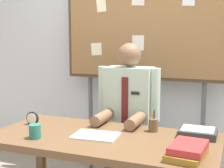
{
  "coord_description": "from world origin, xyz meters",
  "views": [
    {
      "loc": [
        0.87,
        -2.03,
        1.43
      ],
      "look_at": [
        0.0,
        0.17,
        1.08
      ],
      "focal_mm": 52.0,
      "sensor_mm": 36.0,
      "label": 1
    }
  ],
  "objects_px": {
    "desk": "(103,149)",
    "pen_holder": "(153,125)",
    "person": "(128,128)",
    "desk_clock": "(32,119)",
    "open_notebook": "(96,136)",
    "bulletin_board": "(143,26)",
    "paper_tray": "(198,133)",
    "coffee_mug": "(35,131)",
    "book_stack": "(187,151)"
  },
  "relations": [
    {
      "from": "desk",
      "to": "paper_tray",
      "type": "xyz_separation_m",
      "value": [
        0.62,
        0.24,
        0.12
      ]
    },
    {
      "from": "open_notebook",
      "to": "desk_clock",
      "type": "relative_size",
      "value": 2.96
    },
    {
      "from": "person",
      "to": "bulletin_board",
      "type": "xyz_separation_m",
      "value": [
        -0.0,
        0.43,
        0.89
      ]
    },
    {
      "from": "open_notebook",
      "to": "desk_clock",
      "type": "distance_m",
      "value": 0.6
    },
    {
      "from": "person",
      "to": "paper_tray",
      "type": "xyz_separation_m",
      "value": [
        0.62,
        -0.32,
        0.12
      ]
    },
    {
      "from": "bulletin_board",
      "to": "pen_holder",
      "type": "bearing_deg",
      "value": -68.09
    },
    {
      "from": "book_stack",
      "to": "desk_clock",
      "type": "bearing_deg",
      "value": 168.0
    },
    {
      "from": "bulletin_board",
      "to": "desk_clock",
      "type": "bearing_deg",
      "value": -125.08
    },
    {
      "from": "desk_clock",
      "to": "coffee_mug",
      "type": "bearing_deg",
      "value": -52.22
    },
    {
      "from": "desk",
      "to": "book_stack",
      "type": "height_order",
      "value": "book_stack"
    },
    {
      "from": "person",
      "to": "pen_holder",
      "type": "xyz_separation_m",
      "value": [
        0.3,
        -0.32,
        0.14
      ]
    },
    {
      "from": "desk_clock",
      "to": "person",
      "type": "bearing_deg",
      "value": 37.29
    },
    {
      "from": "coffee_mug",
      "to": "open_notebook",
      "type": "bearing_deg",
      "value": 27.26
    },
    {
      "from": "coffee_mug",
      "to": "desk_clock",
      "type": "bearing_deg",
      "value": 127.78
    },
    {
      "from": "bulletin_board",
      "to": "paper_tray",
      "type": "bearing_deg",
      "value": -50.29
    },
    {
      "from": "desk",
      "to": "paper_tray",
      "type": "relative_size",
      "value": 6.16
    },
    {
      "from": "person",
      "to": "coffee_mug",
      "type": "bearing_deg",
      "value": -118.46
    },
    {
      "from": "desk_clock",
      "to": "pen_holder",
      "type": "height_order",
      "value": "pen_holder"
    },
    {
      "from": "person",
      "to": "coffee_mug",
      "type": "relative_size",
      "value": 14.0
    },
    {
      "from": "open_notebook",
      "to": "pen_holder",
      "type": "height_order",
      "value": "pen_holder"
    },
    {
      "from": "pen_holder",
      "to": "person",
      "type": "bearing_deg",
      "value": 133.3
    },
    {
      "from": "bulletin_board",
      "to": "open_notebook",
      "type": "xyz_separation_m",
      "value": [
        -0.05,
        -1.01,
        -0.79
      ]
    },
    {
      "from": "book_stack",
      "to": "desk_clock",
      "type": "height_order",
      "value": "desk_clock"
    },
    {
      "from": "open_notebook",
      "to": "coffee_mug",
      "type": "distance_m",
      "value": 0.42
    },
    {
      "from": "desk",
      "to": "open_notebook",
      "type": "distance_m",
      "value": 0.11
    },
    {
      "from": "person",
      "to": "desk_clock",
      "type": "height_order",
      "value": "person"
    },
    {
      "from": "open_notebook",
      "to": "book_stack",
      "type": "bearing_deg",
      "value": -14.52
    },
    {
      "from": "desk_clock",
      "to": "pen_holder",
      "type": "bearing_deg",
      "value": 10.41
    },
    {
      "from": "desk",
      "to": "book_stack",
      "type": "xyz_separation_m",
      "value": [
        0.61,
        -0.19,
        0.13
      ]
    },
    {
      "from": "desk",
      "to": "pen_holder",
      "type": "xyz_separation_m",
      "value": [
        0.3,
        0.25,
        0.14
      ]
    },
    {
      "from": "person",
      "to": "book_stack",
      "type": "relative_size",
      "value": 4.51
    },
    {
      "from": "book_stack",
      "to": "paper_tray",
      "type": "xyz_separation_m",
      "value": [
        0.01,
        0.43,
        -0.01
      ]
    },
    {
      "from": "book_stack",
      "to": "person",
      "type": "bearing_deg",
      "value": 129.05
    },
    {
      "from": "open_notebook",
      "to": "desk",
      "type": "bearing_deg",
      "value": 22.11
    },
    {
      "from": "desk_clock",
      "to": "coffee_mug",
      "type": "distance_m",
      "value": 0.36
    },
    {
      "from": "desk",
      "to": "pen_holder",
      "type": "distance_m",
      "value": 0.41
    },
    {
      "from": "open_notebook",
      "to": "desk_clock",
      "type": "height_order",
      "value": "desk_clock"
    },
    {
      "from": "paper_tray",
      "to": "coffee_mug",
      "type": "bearing_deg",
      "value": -156.44
    },
    {
      "from": "book_stack",
      "to": "coffee_mug",
      "type": "distance_m",
      "value": 1.04
    },
    {
      "from": "person",
      "to": "coffee_mug",
      "type": "height_order",
      "value": "person"
    },
    {
      "from": "desk_clock",
      "to": "paper_tray",
      "type": "xyz_separation_m",
      "value": [
        1.26,
        0.17,
        -0.02
      ]
    },
    {
      "from": "desk",
      "to": "open_notebook",
      "type": "xyz_separation_m",
      "value": [
        -0.05,
        -0.02,
        0.1
      ]
    },
    {
      "from": "open_notebook",
      "to": "paper_tray",
      "type": "bearing_deg",
      "value": 21.42
    },
    {
      "from": "desk",
      "to": "coffee_mug",
      "type": "xyz_separation_m",
      "value": [
        -0.42,
        -0.21,
        0.14
      ]
    },
    {
      "from": "person",
      "to": "paper_tray",
      "type": "relative_size",
      "value": 5.29
    },
    {
      "from": "paper_tray",
      "to": "desk",
      "type": "bearing_deg",
      "value": -158.64
    },
    {
      "from": "desk_clock",
      "to": "paper_tray",
      "type": "distance_m",
      "value": 1.28
    },
    {
      "from": "person",
      "to": "paper_tray",
      "type": "bearing_deg",
      "value": -27.42
    },
    {
      "from": "desk",
      "to": "coffee_mug",
      "type": "bearing_deg",
      "value": -153.32
    },
    {
      "from": "desk_clock",
      "to": "bulletin_board",
      "type": "bearing_deg",
      "value": 54.92
    }
  ]
}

